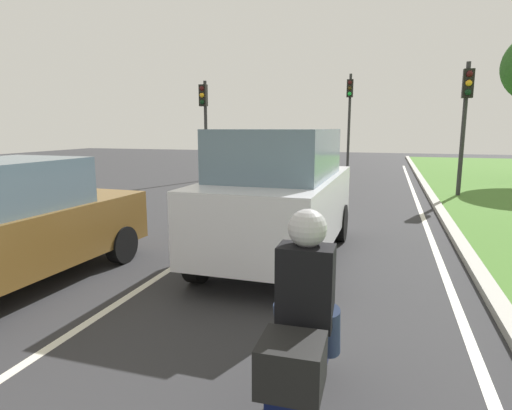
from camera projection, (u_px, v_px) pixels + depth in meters
ground_plane at (288, 209)px, 12.32m from camera, size 60.00×60.00×0.00m
lane_line_center at (265, 208)px, 12.52m from camera, size 0.12×32.00×0.01m
lane_line_right_edge at (423, 217)px, 11.28m from camera, size 0.12×32.00×0.01m
curb_right at (444, 216)px, 11.13m from camera, size 0.24×48.00×0.12m
car_suv_ahead at (280, 194)px, 7.47m from camera, size 2.03×4.53×2.28m
car_sedan_left_lane at (8, 225)px, 6.18m from camera, size 1.97×4.36×1.86m
motorcycle at (304, 365)px, 3.19m from camera, size 0.41×1.90×1.01m
rider_person at (306, 283)px, 3.12m from camera, size 0.51×0.41×1.16m
traffic_light_near_right at (466, 107)px, 13.91m from camera, size 0.32×0.50×4.38m
traffic_light_overhead_left at (204, 113)px, 18.54m from camera, size 0.32×0.50×4.28m
traffic_light_far_median at (349, 107)px, 22.62m from camera, size 0.32×0.50×5.07m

